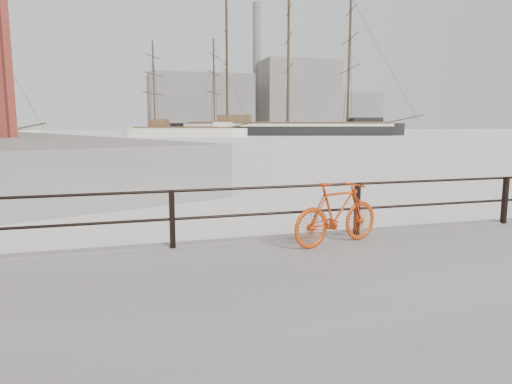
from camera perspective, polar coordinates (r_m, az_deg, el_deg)
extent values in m
plane|color=white|center=(9.25, 11.89, -7.07)|extent=(400.00, 400.00, 0.00)
imported|color=#B9370C|center=(8.09, 10.08, -2.63)|extent=(1.85, 0.78, 1.12)
cube|color=gray|center=(149.96, -7.05, 10.90)|extent=(32.00, 18.00, 18.00)
cube|color=gray|center=(164.20, 5.04, 11.76)|extent=(26.00, 20.00, 24.00)
cube|color=gray|center=(178.04, 11.44, 9.75)|extent=(20.00, 16.00, 14.00)
cylinder|color=gray|center=(165.63, 0.09, 15.23)|extent=(2.80, 2.80, 44.00)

